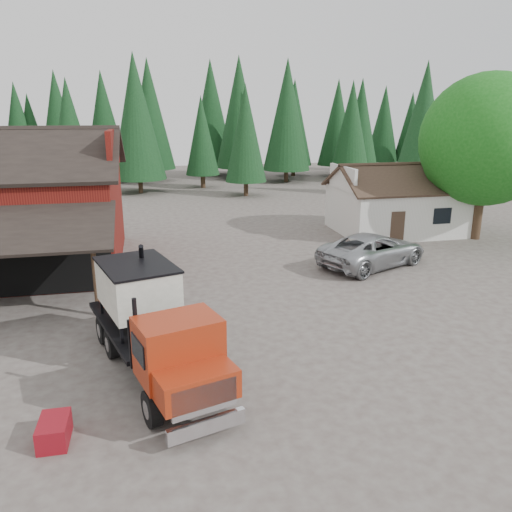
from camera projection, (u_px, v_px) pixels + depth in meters
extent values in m
plane|color=#4E433D|center=(246.00, 324.00, 19.17)|extent=(120.00, 120.00, 0.00)
cube|color=black|center=(1.00, 147.00, 26.96)|extent=(12.80, 5.53, 2.35)
cube|color=maroon|center=(113.00, 149.00, 25.85)|extent=(0.25, 7.00, 2.00)
cylinder|color=#382619|center=(96.00, 282.00, 19.59)|extent=(0.20, 0.20, 2.80)
cube|color=silver|center=(397.00, 210.00, 33.63)|extent=(8.00, 6.00, 3.00)
cube|color=#38281E|center=(411.00, 179.00, 31.60)|extent=(8.60, 3.42, 1.80)
cube|color=#38281E|center=(389.00, 174.00, 34.42)|extent=(8.60, 3.42, 1.80)
cube|color=silver|center=(343.00, 178.00, 32.18)|extent=(0.20, 4.20, 1.50)
cube|color=silver|center=(454.00, 175.00, 33.84)|extent=(0.20, 4.20, 1.50)
cube|color=#38281E|center=(397.00, 228.00, 30.63)|extent=(0.90, 0.06, 2.00)
cube|color=black|center=(442.00, 216.00, 31.08)|extent=(1.20, 0.06, 1.00)
cylinder|color=#382619|center=(478.00, 214.00, 31.62)|extent=(0.60, 0.60, 3.20)
sphere|color=#145B14|center=(487.00, 140.00, 30.34)|extent=(8.00, 8.00, 8.00)
sphere|color=#145B14|center=(459.00, 159.00, 31.18)|extent=(4.40, 4.40, 4.40)
sphere|color=#145B14|center=(508.00, 156.00, 30.05)|extent=(4.80, 4.80, 4.80)
cylinder|color=#382619|center=(246.00, 187.00, 48.33)|extent=(0.44, 0.44, 1.60)
cone|color=black|center=(246.00, 133.00, 46.92)|extent=(3.96, 3.96, 9.00)
cylinder|color=#382619|center=(417.00, 188.00, 47.88)|extent=(0.44, 0.44, 1.60)
cone|color=black|center=(423.00, 123.00, 46.19)|extent=(4.84, 4.84, 11.00)
cylinder|color=#382619|center=(141.00, 185.00, 50.02)|extent=(0.44, 0.44, 1.60)
cone|color=black|center=(136.00, 117.00, 48.19)|extent=(5.28, 5.28, 12.00)
cylinder|color=black|center=(152.00, 408.00, 12.82)|extent=(0.58, 1.02, 0.98)
cylinder|color=black|center=(218.00, 390.00, 13.69)|extent=(0.58, 1.02, 0.98)
cylinder|color=black|center=(112.00, 344.00, 16.40)|extent=(0.58, 1.02, 0.98)
cylinder|color=black|center=(166.00, 332.00, 17.27)|extent=(0.58, 1.02, 0.98)
cylinder|color=black|center=(103.00, 330.00, 17.45)|extent=(0.58, 1.02, 0.98)
cylinder|color=black|center=(155.00, 320.00, 18.32)|extent=(0.58, 1.02, 0.98)
cube|color=black|center=(152.00, 345.00, 15.55)|extent=(3.12, 7.59, 0.35)
cube|color=silver|center=(207.00, 426.00, 12.10)|extent=(2.00, 0.74, 0.40)
cube|color=silver|center=(204.00, 399.00, 11.98)|extent=(1.64, 0.57, 0.80)
cube|color=maroon|center=(196.00, 384.00, 12.39)|extent=(2.24, 1.68, 0.75)
cube|color=maroon|center=(179.00, 347.00, 13.22)|extent=(2.47, 2.05, 1.64)
cube|color=black|center=(188.00, 349.00, 12.55)|extent=(1.81, 0.60, 0.80)
cylinder|color=black|center=(136.00, 326.00, 13.35)|extent=(0.15, 0.15, 1.60)
cube|color=black|center=(167.00, 336.00, 13.98)|extent=(2.11, 0.72, 1.42)
cube|color=black|center=(140.00, 323.00, 16.52)|extent=(3.64, 5.58, 0.14)
cube|color=silver|center=(138.00, 286.00, 16.16)|extent=(2.79, 3.39, 1.42)
cone|color=silver|center=(139.00, 312.00, 16.41)|extent=(2.43, 2.43, 0.62)
cube|color=black|center=(136.00, 265.00, 15.96)|extent=(2.90, 3.50, 0.07)
cylinder|color=black|center=(143.00, 276.00, 17.48)|extent=(0.21, 1.97, 2.71)
cube|color=maroon|center=(108.00, 299.00, 18.00)|extent=(0.71, 0.83, 0.40)
cylinder|color=silver|center=(206.00, 365.00, 14.48)|extent=(0.73, 0.99, 0.50)
imported|color=#ABAEB2|center=(373.00, 250.00, 26.18)|extent=(6.89, 5.21, 1.74)
cube|color=maroon|center=(54.00, 431.00, 12.22)|extent=(0.71, 1.11, 0.60)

